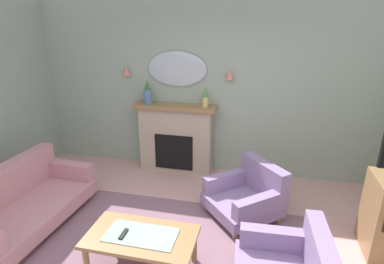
# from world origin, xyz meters

# --- Properties ---
(wall_back) EXTENTS (6.88, 0.10, 2.80)m
(wall_back) POSITION_xyz_m (0.00, 2.58, 1.40)
(wall_back) COLOR #93A393
(wall_back) RESTS_ON ground
(patterned_rug) EXTENTS (3.20, 2.40, 0.01)m
(patterned_rug) POSITION_xyz_m (0.00, 0.20, 0.01)
(patterned_rug) COLOR #7F5B6B
(patterned_rug) RESTS_ON ground
(fireplace) EXTENTS (1.36, 0.36, 1.16)m
(fireplace) POSITION_xyz_m (-0.60, 2.36, 0.57)
(fireplace) COLOR tan
(fireplace) RESTS_ON ground
(mantel_vase_right) EXTENTS (0.14, 0.14, 0.39)m
(mantel_vase_right) POSITION_xyz_m (-1.05, 2.33, 1.33)
(mantel_vase_right) COLOR #4C7093
(mantel_vase_right) RESTS_ON fireplace
(mantel_vase_centre) EXTENTS (0.10, 0.10, 0.32)m
(mantel_vase_centre) POSITION_xyz_m (-0.10, 2.33, 1.32)
(mantel_vase_centre) COLOR tan
(mantel_vase_centre) RESTS_ON fireplace
(wall_mirror) EXTENTS (0.96, 0.06, 0.56)m
(wall_mirror) POSITION_xyz_m (-0.60, 2.50, 1.71)
(wall_mirror) COLOR #B2BCC6
(wall_sconce_left) EXTENTS (0.14, 0.14, 0.14)m
(wall_sconce_left) POSITION_xyz_m (-1.45, 2.45, 1.66)
(wall_sconce_left) COLOR #D17066
(wall_sconce_right) EXTENTS (0.14, 0.14, 0.14)m
(wall_sconce_right) POSITION_xyz_m (0.25, 2.45, 1.66)
(wall_sconce_right) COLOR #D17066
(coffee_table) EXTENTS (1.10, 0.60, 0.45)m
(coffee_table) POSITION_xyz_m (-0.31, 0.05, 0.38)
(coffee_table) COLOR olive
(coffee_table) RESTS_ON ground
(tv_remote) EXTENTS (0.04, 0.16, 0.02)m
(tv_remote) POSITION_xyz_m (-0.48, 0.01, 0.45)
(tv_remote) COLOR black
(tv_remote) RESTS_ON coffee_table
(floral_couch) EXTENTS (0.94, 1.76, 0.76)m
(floral_couch) POSITION_xyz_m (-2.05, 0.45, 0.32)
(floral_couch) COLOR #B77A84
(floral_couch) RESTS_ON ground
(armchair_in_corner) EXTENTS (1.14, 1.14, 0.71)m
(armchair_in_corner) POSITION_xyz_m (0.68, 1.30, 0.31)
(armchair_in_corner) COLOR gray
(armchair_in_corner) RESTS_ON ground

